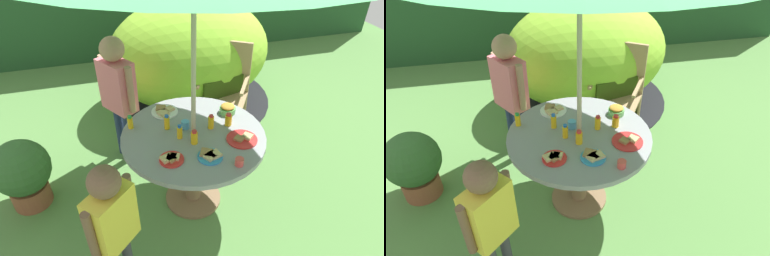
# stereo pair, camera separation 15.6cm
# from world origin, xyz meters

# --- Properties ---
(ground_plane) EXTENTS (10.00, 10.00, 0.02)m
(ground_plane) POSITION_xyz_m (0.00, 0.00, -0.01)
(ground_plane) COLOR #548442
(garden_table) EXTENTS (1.16, 1.16, 0.75)m
(garden_table) POSITION_xyz_m (0.00, 0.00, 0.59)
(garden_table) COLOR brown
(garden_table) RESTS_ON ground_plane
(wooden_chair) EXTENTS (0.68, 0.67, 1.02)m
(wooden_chair) POSITION_xyz_m (0.67, 1.04, 0.55)
(wooden_chair) COLOR tan
(wooden_chair) RESTS_ON ground_plane
(dome_tent) EXTENTS (2.58, 2.58, 1.32)m
(dome_tent) POSITION_xyz_m (0.47, 1.78, 0.65)
(dome_tent) COLOR #8CC633
(dome_tent) RESTS_ON ground_plane
(potted_plant) EXTENTS (0.49, 0.49, 0.67)m
(potted_plant) POSITION_xyz_m (-1.42, 0.36, 0.37)
(potted_plant) COLOR brown
(potted_plant) RESTS_ON ground_plane
(child_in_pink_shirt) EXTENTS (0.34, 0.39, 1.32)m
(child_in_pink_shirt) POSITION_xyz_m (-0.51, 0.79, 0.84)
(child_in_pink_shirt) COLOR navy
(child_in_pink_shirt) RESTS_ON ground_plane
(child_in_yellow_shirt) EXTENTS (0.33, 0.32, 1.14)m
(child_in_yellow_shirt) POSITION_xyz_m (-0.70, -0.65, 0.73)
(child_in_yellow_shirt) COLOR #3F3F47
(child_in_yellow_shirt) RESTS_ON ground_plane
(snack_bowl) EXTENTS (0.14, 0.14, 0.08)m
(snack_bowl) POSITION_xyz_m (0.37, 0.22, 0.79)
(snack_bowl) COLOR #66B259
(snack_bowl) RESTS_ON garden_table
(plate_far_right) EXTENTS (0.23, 0.23, 0.03)m
(plate_far_right) POSITION_xyz_m (-0.16, 0.37, 0.76)
(plate_far_right) COLOR white
(plate_far_right) RESTS_ON garden_table
(plate_near_right) EXTENTS (0.18, 0.18, 0.03)m
(plate_near_right) POSITION_xyz_m (-0.24, -0.26, 0.76)
(plate_near_right) COLOR red
(plate_near_right) RESTS_ON garden_table
(plate_back_edge) EXTENTS (0.19, 0.19, 0.03)m
(plate_back_edge) POSITION_xyz_m (0.04, -0.30, 0.76)
(plate_back_edge) COLOR #338CD8
(plate_back_edge) RESTS_ON garden_table
(plate_near_left) EXTENTS (0.24, 0.24, 0.03)m
(plate_near_left) POSITION_xyz_m (0.35, -0.18, 0.76)
(plate_near_left) COLOR red
(plate_near_left) RESTS_ON garden_table
(juice_bottle_far_left) EXTENTS (0.04, 0.04, 0.12)m
(juice_bottle_far_left) POSITION_xyz_m (-0.12, -0.02, 0.80)
(juice_bottle_far_left) COLOR yellow
(juice_bottle_far_left) RESTS_ON garden_table
(juice_bottle_center_front) EXTENTS (0.05, 0.05, 0.12)m
(juice_bottle_center_front) POSITION_xyz_m (0.16, 0.04, 0.81)
(juice_bottle_center_front) COLOR yellow
(juice_bottle_center_front) RESTS_ON garden_table
(juice_bottle_center_back) EXTENTS (0.05, 0.05, 0.12)m
(juice_bottle_center_back) POSITION_xyz_m (-0.03, -0.11, 0.80)
(juice_bottle_center_back) COLOR yellow
(juice_bottle_center_back) RESTS_ON garden_table
(juice_bottle_mid_left) EXTENTS (0.06, 0.06, 0.11)m
(juice_bottle_mid_left) POSITION_xyz_m (0.31, 0.04, 0.80)
(juice_bottle_mid_left) COLOR yellow
(juice_bottle_mid_left) RESTS_ON garden_table
(juice_bottle_mid_right) EXTENTS (0.05, 0.05, 0.12)m
(juice_bottle_mid_right) POSITION_xyz_m (-0.47, 0.22, 0.80)
(juice_bottle_mid_right) COLOR yellow
(juice_bottle_mid_right) RESTS_ON garden_table
(juice_bottle_front_edge) EXTENTS (0.05, 0.05, 0.13)m
(juice_bottle_front_edge) POSITION_xyz_m (-0.18, 0.13, 0.81)
(juice_bottle_front_edge) COLOR yellow
(juice_bottle_front_edge) RESTS_ON garden_table
(cup_near) EXTENTS (0.06, 0.06, 0.06)m
(cup_near) POSITION_xyz_m (0.21, -0.44, 0.78)
(cup_near) COLOR #E04C47
(cup_near) RESTS_ON garden_table
(cup_far) EXTENTS (0.07, 0.07, 0.07)m
(cup_far) POSITION_xyz_m (-0.04, 0.10, 0.78)
(cup_far) COLOR #4C99D8
(cup_far) RESTS_ON garden_table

